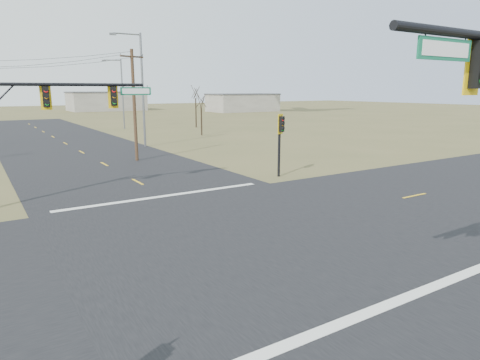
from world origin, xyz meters
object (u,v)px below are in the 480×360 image
(pedestal_signal_ne, at_px, (281,131))
(mast_arm_far, at_px, (48,109))
(bare_tree_c, at_px, (201,100))
(bare_tree_d, at_px, (195,92))
(streetlight_b, at_px, (121,90))
(streetlight_a, at_px, (140,84))
(utility_pole_near, at_px, (134,104))

(pedestal_signal_ne, bearing_deg, mast_arm_far, 155.05)
(bare_tree_c, height_order, bare_tree_d, bare_tree_d)
(mast_arm_far, bearing_deg, bare_tree_c, 60.80)
(streetlight_b, distance_m, bare_tree_c, 15.74)
(streetlight_b, height_order, bare_tree_d, streetlight_b)
(streetlight_a, xyz_separation_m, streetlight_b, (4.61, 21.58, -0.65))
(streetlight_b, bearing_deg, bare_tree_c, -65.45)
(mast_arm_far, xyz_separation_m, bare_tree_d, (27.00, 36.96, 0.63))
(pedestal_signal_ne, height_order, streetlight_b, streetlight_b)
(utility_pole_near, height_order, bare_tree_c, utility_pole_near)
(streetlight_a, distance_m, bare_tree_c, 12.88)
(bare_tree_c, bearing_deg, mast_arm_far, -130.68)
(mast_arm_far, xyz_separation_m, streetlight_a, (11.68, 18.84, 1.54))
(bare_tree_c, bearing_deg, streetlight_a, -146.26)
(streetlight_b, bearing_deg, pedestal_signal_ne, -90.71)
(mast_arm_far, distance_m, bare_tree_c, 34.17)
(pedestal_signal_ne, xyz_separation_m, streetlight_a, (-2.52, 20.27, 3.27))
(pedestal_signal_ne, distance_m, streetlight_b, 41.98)
(mast_arm_far, xyz_separation_m, utility_pole_near, (8.15, 10.49, -0.16))
(streetlight_b, xyz_separation_m, bare_tree_d, (10.71, -3.46, -0.26))
(utility_pole_near, relative_size, bare_tree_c, 1.57)
(utility_pole_near, relative_size, bare_tree_d, 1.33)
(streetlight_a, relative_size, bare_tree_d, 1.67)
(bare_tree_d, bearing_deg, streetlight_b, 162.08)
(utility_pole_near, relative_size, streetlight_b, 0.88)
(utility_pole_near, bearing_deg, pedestal_signal_ne, -63.03)
(streetlight_a, height_order, streetlight_b, streetlight_a)
(pedestal_signal_ne, distance_m, bare_tree_d, 40.53)
(pedestal_signal_ne, relative_size, streetlight_a, 0.38)
(mast_arm_far, xyz_separation_m, streetlight_b, (16.29, 40.42, 0.88))
(streetlight_a, relative_size, bare_tree_c, 1.98)
(pedestal_signal_ne, relative_size, streetlight_b, 0.42)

